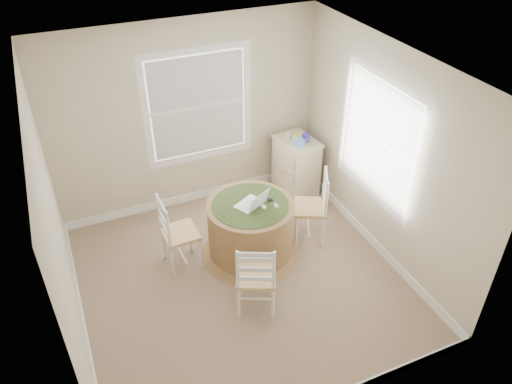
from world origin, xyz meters
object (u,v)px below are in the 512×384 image
round_table (250,227)px  corner_chest (296,166)px  chair_left (180,233)px  chair_right (310,207)px  chair_near (256,276)px  laptop (252,203)px

round_table → corner_chest: size_ratio=1.44×
corner_chest → chair_left: bearing=-165.0°
round_table → chair_right: bearing=9.3°
chair_right → round_table: bearing=-64.0°
chair_left → chair_near: (0.54, -1.01, 0.00)m
chair_left → chair_right: size_ratio=1.00×
corner_chest → chair_right: bearing=-115.4°
chair_right → corner_chest: size_ratio=1.11×
round_table → laptop: size_ratio=2.89×
chair_right → laptop: size_ratio=2.23×
laptop → chair_left: bearing=-41.2°
round_table → chair_right: 0.82m
round_table → chair_right: (0.82, 0.00, 0.06)m
chair_left → chair_right: 1.66m
round_table → laptop: laptop is taller
round_table → chair_left: size_ratio=1.30×
chair_left → corner_chest: size_ratio=1.11×
chair_right → laptop: 0.87m
chair_near → laptop: (0.31, 0.82, 0.31)m
laptop → corner_chest: laptop is taller
corner_chest → chair_near: bearing=-135.7°
chair_near → round_table: bearing=-84.1°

